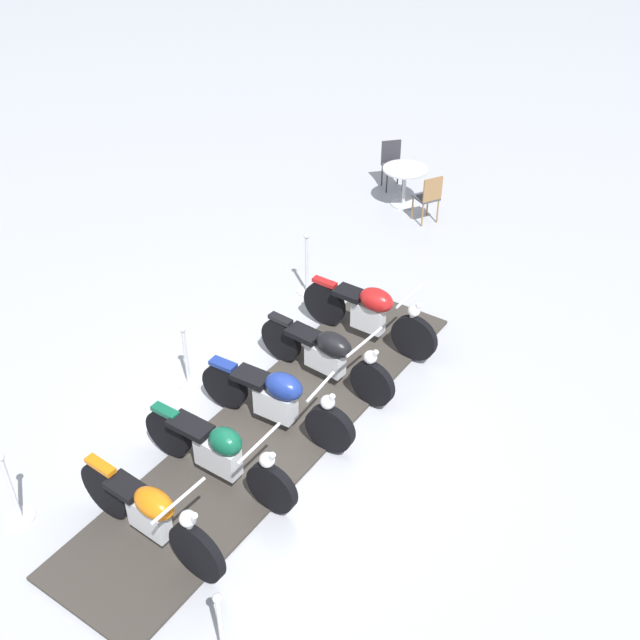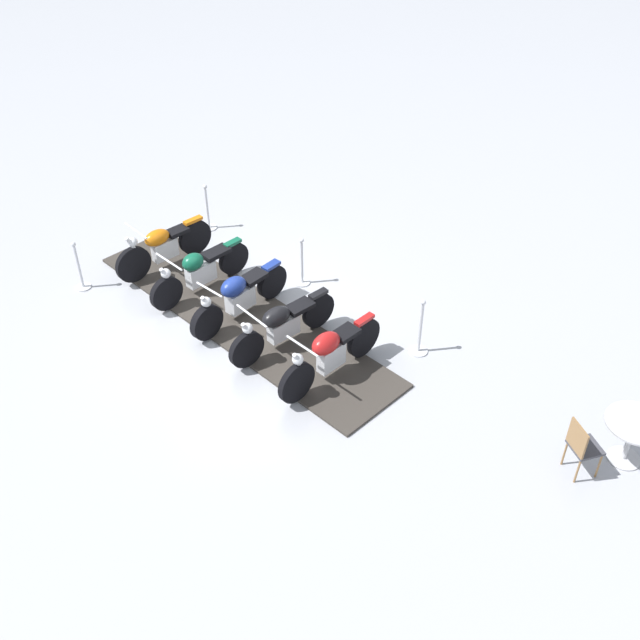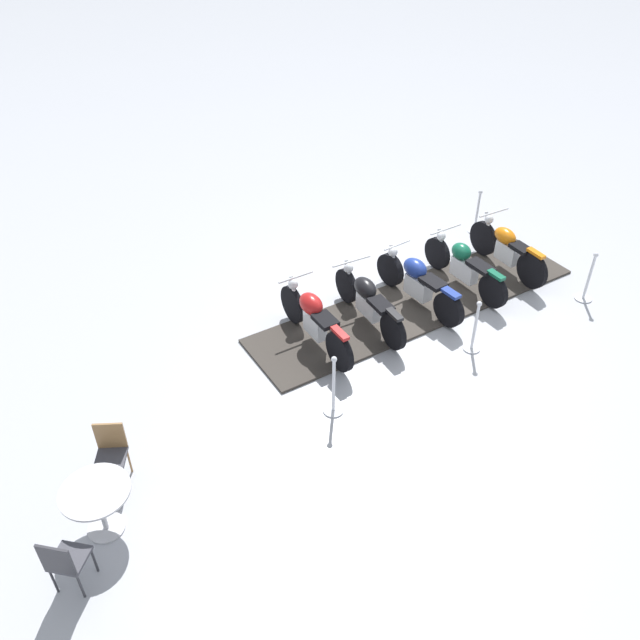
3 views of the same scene
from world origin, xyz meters
name	(u,v)px [view 2 (image 2 of 3)]	position (x,y,z in m)	size (l,w,h in m)	color
ground_plane	(242,318)	(0.00, 0.00, 0.00)	(80.00, 80.00, 0.00)	#A8AAB2
display_platform	(242,317)	(0.00, 0.00, 0.02)	(6.69, 1.56, 0.05)	#38332D
motorcycle_copper	(163,246)	(-1.59, 1.59, 0.53)	(1.66, 1.50, 1.05)	black
motorcycle_forest	(199,270)	(-0.80, 0.78, 0.50)	(1.67, 1.65, 0.96)	black
motorcycle_navy	(239,296)	(-0.02, -0.02, 0.51)	(1.61, 1.76, 0.96)	black
motorcycle_black	(281,324)	(0.75, -0.83, 0.51)	(1.76, 1.54, 0.96)	black
motorcycle_maroon	(330,353)	(1.54, -1.64, 0.56)	(1.68, 1.64, 1.03)	black
stanchion_left_rear	(420,335)	(3.07, -0.98, 0.36)	(0.32, 0.32, 1.10)	silver
stanchion_left_front	(208,215)	(-0.90, 3.10, 0.33)	(0.33, 0.33, 1.03)	silver
stanchion_left_mid	(302,268)	(1.09, 1.06, 0.35)	(0.30, 0.30, 1.01)	silver
stanchion_right_front	(80,272)	(-3.07, 0.98, 0.36)	(0.29, 0.29, 1.01)	silver
cafe_table	(634,431)	(5.78, -3.41, 0.58)	(0.88, 0.88, 0.76)	#B7B7BC
cafe_chair_across_table	(582,445)	(4.99, -3.64, 0.55)	(0.49, 0.49, 0.95)	olive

